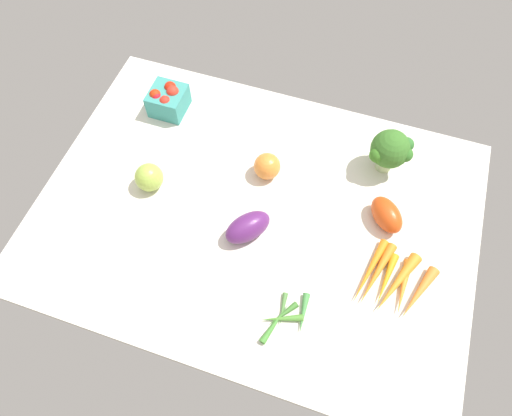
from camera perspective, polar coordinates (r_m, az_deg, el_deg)
The scene contains 9 objects.
tablecloth at distance 112.28cm, azimuth -0.00°, elevation -0.75°, with size 104.00×76.00×2.00cm, color silver.
berry_basket at distance 129.18cm, azimuth -10.81°, elevation 12.98°, with size 9.15×9.15×8.03cm.
carrot_bunch at distance 107.08cm, azimuth 16.45°, elevation -8.70°, with size 17.75×17.58×2.86cm.
broccoli_head at distance 116.75cm, azimuth 16.20°, elevation 6.85°, with size 10.25×9.47×12.33cm.
heirloom_tomato_orange at distance 114.37cm, azimuth 1.38°, elevation 5.16°, with size 6.62×6.62×6.62cm, color orange.
roma_tomato at distance 111.93cm, azimuth 15.75°, elevation -0.80°, with size 9.80×5.86×5.86cm, color #D34715.
eggplant at distance 106.13cm, azimuth -1.25°, elevation -2.30°, with size 11.28×6.19×6.19cm, color #5C2467.
okra_pile at distance 101.08cm, azimuth 3.68°, elevation -13.18°, with size 9.87×13.19×1.63cm.
heirloom_tomato_green at distance 115.32cm, azimuth -13.00°, elevation 3.70°, with size 6.91×6.91×6.91cm, color #9CBA47.
Camera 1 is at (-17.00, 50.63, 99.76)cm, focal length 32.56 mm.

